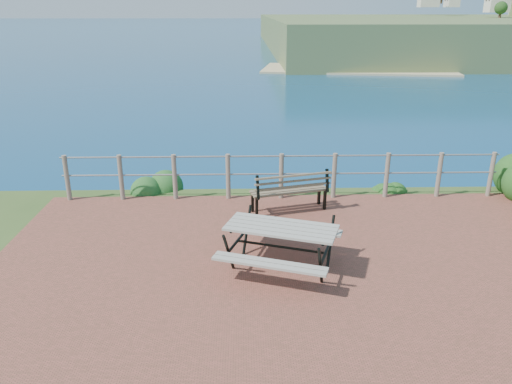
# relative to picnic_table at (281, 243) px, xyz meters

# --- Properties ---
(ground) EXTENTS (10.00, 7.00, 0.12)m
(ground) POSITION_rel_picnic_table_xyz_m (0.23, -0.21, -0.47)
(ground) COLOR brown
(ground) RESTS_ON ground
(ocean) EXTENTS (1200.00, 1200.00, 0.00)m
(ocean) POSITION_rel_picnic_table_xyz_m (0.23, 199.79, -0.47)
(ocean) COLOR #135472
(ocean) RESTS_ON ground
(safety_railing) EXTENTS (9.40, 0.10, 1.00)m
(safety_railing) POSITION_rel_picnic_table_xyz_m (0.23, 3.14, 0.11)
(safety_railing) COLOR #6B5B4C
(safety_railing) RESTS_ON ground
(picnic_table) EXTENTS (1.85, 1.42, 0.73)m
(picnic_table) POSITION_rel_picnic_table_xyz_m (0.00, 0.00, 0.00)
(picnic_table) COLOR #9B978B
(picnic_table) RESTS_ON ground
(park_bench) EXTENTS (1.63, 0.79, 0.89)m
(park_bench) POSITION_rel_picnic_table_xyz_m (0.34, 2.40, 0.12)
(park_bench) COLOR brown
(park_bench) RESTS_ON ground
(shrub_lip_west) EXTENTS (0.87, 0.87, 0.65)m
(shrub_lip_west) POSITION_rel_picnic_table_xyz_m (-2.67, 3.91, -0.47)
(shrub_lip_west) COLOR #205723
(shrub_lip_west) RESTS_ON ground
(shrub_lip_east) EXTENTS (0.66, 0.66, 0.36)m
(shrub_lip_east) POSITION_rel_picnic_table_xyz_m (2.71, 3.63, -0.47)
(shrub_lip_east) COLOR #154516
(shrub_lip_east) RESTS_ON ground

